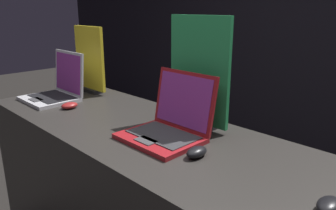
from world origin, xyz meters
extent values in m
cube|color=#B7B7BC|center=(-0.93, 0.25, 0.95)|extent=(0.33, 0.27, 0.02)
cube|color=black|center=(-0.93, 0.27, 0.97)|extent=(0.29, 0.19, 0.00)
cube|color=#3F3F42|center=(-0.93, 0.17, 0.97)|extent=(0.09, 0.06, 0.00)
cube|color=#B7B7BC|center=(-0.93, 0.39, 1.10)|extent=(0.33, 0.04, 0.27)
cube|color=#8C338C|center=(-0.93, 0.38, 1.10)|extent=(0.29, 0.03, 0.23)
ellipsoid|color=maroon|center=(-0.69, 0.25, 0.96)|extent=(0.07, 0.09, 0.03)
cube|color=black|center=(-0.93, 0.55, 0.96)|extent=(0.17, 0.07, 0.02)
cube|color=gold|center=(-0.93, 0.55, 1.17)|extent=(0.30, 0.02, 0.41)
cube|color=maroon|center=(0.00, 0.30, 0.95)|extent=(0.34, 0.26, 0.02)
cube|color=#2D2D30|center=(0.00, 0.32, 0.97)|extent=(0.29, 0.18, 0.00)
cube|color=#3F3F42|center=(0.00, 0.22, 0.97)|extent=(0.09, 0.06, 0.00)
cube|color=maroon|center=(0.00, 0.45, 1.09)|extent=(0.34, 0.06, 0.26)
cube|color=#8C338C|center=(0.00, 0.44, 1.09)|extent=(0.30, 0.04, 0.23)
ellipsoid|color=black|center=(0.22, 0.29, 0.96)|extent=(0.06, 0.10, 0.04)
cube|color=black|center=(0.00, 0.55, 0.96)|extent=(0.18, 0.07, 0.02)
cube|color=#268C4C|center=(0.00, 0.55, 1.21)|extent=(0.34, 0.02, 0.49)
ellipsoid|color=black|center=(0.70, 0.28, 0.96)|extent=(0.06, 0.10, 0.04)
camera|label=1|loc=(0.95, -0.59, 1.49)|focal=35.00mm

